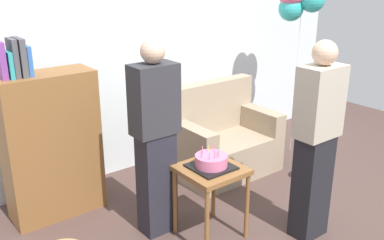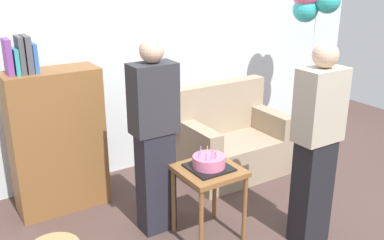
# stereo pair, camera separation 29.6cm
# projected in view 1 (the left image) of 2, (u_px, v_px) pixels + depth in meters

# --- Properties ---
(wall_back) EXTENTS (6.00, 0.10, 2.70)m
(wall_back) POSITION_uv_depth(u_px,v_px,m) (133.00, 45.00, 4.58)
(wall_back) COLOR silver
(wall_back) RESTS_ON ground_plane
(couch) EXTENTS (1.10, 0.70, 0.96)m
(couch) POSITION_uv_depth(u_px,v_px,m) (222.00, 141.00, 4.73)
(couch) COLOR gray
(couch) RESTS_ON ground_plane
(bookshelf) EXTENTS (0.80, 0.36, 1.61)m
(bookshelf) POSITION_uv_depth(u_px,v_px,m) (51.00, 144.00, 3.80)
(bookshelf) COLOR brown
(bookshelf) RESTS_ON ground_plane
(side_table) EXTENTS (0.48, 0.48, 0.62)m
(side_table) POSITION_uv_depth(u_px,v_px,m) (211.00, 178.00, 3.51)
(side_table) COLOR brown
(side_table) RESTS_ON ground_plane
(birthday_cake) EXTENTS (0.32, 0.32, 0.17)m
(birthday_cake) POSITION_uv_depth(u_px,v_px,m) (211.00, 162.00, 3.46)
(birthday_cake) COLOR black
(birthday_cake) RESTS_ON side_table
(person_blowing_candles) EXTENTS (0.36, 0.22, 1.63)m
(person_blowing_candles) POSITION_uv_depth(u_px,v_px,m) (155.00, 139.00, 3.48)
(person_blowing_candles) COLOR #23232D
(person_blowing_candles) RESTS_ON ground_plane
(person_holding_cake) EXTENTS (0.36, 0.22, 1.63)m
(person_holding_cake) POSITION_uv_depth(u_px,v_px,m) (316.00, 142.00, 3.42)
(person_holding_cake) COLOR black
(person_holding_cake) RESTS_ON ground_plane
(handbag) EXTENTS (0.28, 0.14, 0.20)m
(handbag) POSITION_uv_depth(u_px,v_px,m) (305.00, 168.00, 4.66)
(handbag) COLOR #473328
(handbag) RESTS_ON ground_plane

